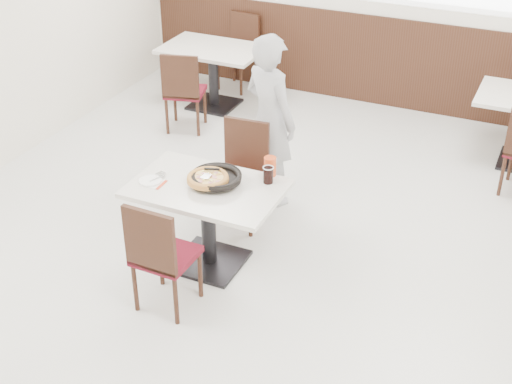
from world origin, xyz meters
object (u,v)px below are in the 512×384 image
at_px(main_table, 208,226).
at_px(bg_chair_left_near, 185,90).
at_px(chair_far, 239,177).
at_px(pizza_pan, 216,179).
at_px(cola_glass, 268,175).
at_px(red_cup, 270,166).
at_px(bg_table_left, 213,77).
at_px(side_plate, 150,181).
at_px(pizza, 208,179).
at_px(chair_near, 166,253).
at_px(bg_chair_left_far, 237,53).
at_px(diner_person, 270,120).

xyz_separation_m(main_table, bg_chair_left_near, (-1.47, 2.24, 0.10)).
bearing_deg(chair_far, bg_chair_left_near, -51.15).
relative_size(chair_far, pizza_pan, 2.38).
distance_m(chair_far, cola_glass, 0.72).
bearing_deg(red_cup, main_table, -135.58).
bearing_deg(pizza_pan, bg_table_left, 118.00).
distance_m(pizza_pan, side_plate, 0.53).
distance_m(pizza_pan, bg_table_left, 3.30).
distance_m(pizza_pan, bg_chair_left_near, 2.68).
distance_m(chair_far, pizza, 0.75).
relative_size(side_plate, bg_table_left, 0.15).
height_order(pizza_pan, cola_glass, cola_glass).
xyz_separation_m(chair_near, bg_chair_left_far, (-1.43, 4.19, 0.00)).
distance_m(pizza_pan, red_cup, 0.46).
distance_m(main_table, pizza_pan, 0.43).
distance_m(pizza, diner_person, 1.19).
relative_size(chair_near, side_plate, 5.19).
xyz_separation_m(red_cup, bg_table_left, (-1.87, 2.58, -0.45)).
height_order(chair_far, bg_table_left, chair_far).
distance_m(chair_near, bg_table_left, 3.83).
distance_m(pizza_pan, bg_chair_left_far, 3.85).
bearing_deg(chair_far, main_table, 90.36).
relative_size(main_table, diner_person, 0.73).
distance_m(diner_person, bg_table_left, 2.36).
distance_m(red_cup, bg_chair_left_near, 2.66).
relative_size(bg_table_left, bg_chair_left_far, 1.26).
height_order(chair_near, pizza_pan, chair_near).
bearing_deg(chair_near, main_table, 87.37).
bearing_deg(cola_glass, pizza, -148.97).
xyz_separation_m(main_table, pizza, (0.01, 0.01, 0.44)).
distance_m(cola_glass, bg_chair_left_near, 2.76).
relative_size(side_plate, bg_chair_left_near, 0.19).
relative_size(side_plate, diner_person, 0.11).
relative_size(pizza, cola_glass, 2.57).
height_order(cola_glass, bg_table_left, cola_glass).
xyz_separation_m(pizza, cola_glass, (0.41, 0.25, 0.00)).
relative_size(cola_glass, diner_person, 0.08).
bearing_deg(chair_far, bg_chair_left_far, -67.55).
relative_size(chair_near, pizza_pan, 2.38).
bearing_deg(bg_chair_left_near, red_cup, -60.48).
height_order(side_plate, bg_chair_left_far, bg_chair_left_far).
relative_size(cola_glass, bg_chair_left_far, 0.14).
relative_size(chair_near, bg_chair_left_near, 1.00).
height_order(pizza_pan, bg_chair_left_far, bg_chair_left_far).
distance_m(chair_far, bg_table_left, 2.69).
distance_m(main_table, diner_person, 1.28).
height_order(chair_far, bg_chair_left_near, same).
height_order(bg_table_left, bg_chair_left_near, bg_chair_left_near).
xyz_separation_m(pizza, red_cup, (0.38, 0.37, 0.02)).
bearing_deg(pizza, bg_chair_left_near, 123.54).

